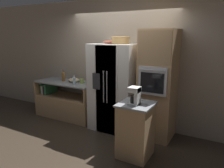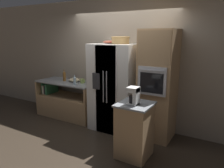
% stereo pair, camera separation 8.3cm
% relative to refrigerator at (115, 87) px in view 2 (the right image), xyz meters
% --- Properties ---
extents(ground_plane, '(20.00, 20.00, 0.00)m').
position_rel_refrigerator_xyz_m(ground_plane, '(-0.03, -0.02, -0.92)').
color(ground_plane, '#382D23').
extents(wall_back, '(12.00, 0.06, 2.80)m').
position_rel_refrigerator_xyz_m(wall_back, '(-0.03, 0.41, 0.48)').
color(wall_back, tan).
rests_on(wall_back, ground_plane).
extents(counter_left, '(1.56, 0.68, 0.89)m').
position_rel_refrigerator_xyz_m(counter_left, '(-1.38, 0.04, -0.60)').
color(counter_left, tan).
rests_on(counter_left, ground_plane).
extents(refrigerator, '(0.96, 0.78, 1.83)m').
position_rel_refrigerator_xyz_m(refrigerator, '(0.00, 0.00, 0.00)').
color(refrigerator, white).
rests_on(refrigerator, ground_plane).
extents(wall_oven, '(0.64, 0.71, 2.12)m').
position_rel_refrigerator_xyz_m(wall_oven, '(0.92, 0.05, 0.15)').
color(wall_oven, tan).
rests_on(wall_oven, ground_plane).
extents(island_counter, '(0.55, 0.57, 0.93)m').
position_rel_refrigerator_xyz_m(island_counter, '(0.85, -0.83, -0.45)').
color(island_counter, tan).
rests_on(island_counter, ground_plane).
extents(wicker_basket, '(0.38, 0.38, 0.15)m').
position_rel_refrigerator_xyz_m(wicker_basket, '(0.12, 0.01, 1.00)').
color(wicker_basket, tan).
rests_on(wicker_basket, refrigerator).
extents(fruit_bowl, '(0.27, 0.27, 0.06)m').
position_rel_refrigerator_xyz_m(fruit_bowl, '(-0.18, 0.08, 0.95)').
color(fruit_bowl, '#DB664C').
rests_on(fruit_bowl, refrigerator).
extents(bottle_tall, '(0.06, 0.06, 0.22)m').
position_rel_refrigerator_xyz_m(bottle_tall, '(-1.00, -0.11, 0.07)').
color(bottle_tall, silver).
rests_on(bottle_tall, counter_left).
extents(bottle_short, '(0.07, 0.07, 0.28)m').
position_rel_refrigerator_xyz_m(bottle_short, '(-1.48, 0.07, 0.10)').
color(bottle_short, brown).
rests_on(bottle_short, counter_left).
extents(mug, '(0.14, 0.10, 0.10)m').
position_rel_refrigerator_xyz_m(mug, '(-0.94, 0.10, 0.02)').
color(mug, '#B2D166').
rests_on(mug, counter_left).
extents(mixing_bowl, '(0.28, 0.28, 0.09)m').
position_rel_refrigerator_xyz_m(mixing_bowl, '(-1.20, 0.13, 0.02)').
color(mixing_bowl, beige).
rests_on(mixing_bowl, counter_left).
extents(coffee_maker, '(0.17, 0.19, 0.28)m').
position_rel_refrigerator_xyz_m(coffee_maker, '(0.86, -0.90, 0.17)').
color(coffee_maker, white).
rests_on(coffee_maker, island_counter).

